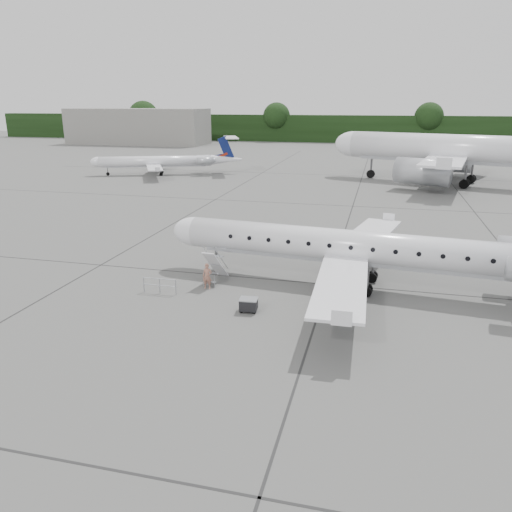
% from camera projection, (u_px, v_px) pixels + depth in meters
% --- Properties ---
extents(ground, '(320.00, 320.00, 0.00)m').
position_uv_depth(ground, '(379.00, 320.00, 28.22)').
color(ground, '#62625F').
rests_on(ground, ground).
extents(treeline, '(260.00, 4.00, 8.00)m').
position_uv_depth(treeline, '(386.00, 130.00, 147.53)').
color(treeline, black).
rests_on(treeline, ground).
extents(terminal_building, '(40.00, 14.00, 10.00)m').
position_uv_depth(terminal_building, '(138.00, 126.00, 144.90)').
color(terminal_building, slate).
rests_on(terminal_building, ground).
extents(main_regional_jet, '(31.77, 24.32, 7.63)m').
position_uv_depth(main_regional_jet, '(357.00, 231.00, 32.24)').
color(main_regional_jet, silver).
rests_on(main_regional_jet, ground).
extents(airstair, '(1.09, 2.49, 2.39)m').
position_uv_depth(airstair, '(216.00, 265.00, 33.84)').
color(airstair, silver).
rests_on(airstair, ground).
extents(passenger, '(0.66, 0.47, 1.71)m').
position_uv_depth(passenger, '(207.00, 276.00, 32.72)').
color(passenger, '#9C6755').
rests_on(passenger, ground).
extents(safety_railing, '(2.20, 0.12, 1.00)m').
position_uv_depth(safety_railing, '(160.00, 286.00, 31.97)').
color(safety_railing, '#92959A').
rests_on(safety_railing, ground).
extents(baggage_cart, '(1.07, 0.89, 0.87)m').
position_uv_depth(baggage_cart, '(249.00, 305.00, 29.21)').
color(baggage_cart, black).
rests_on(baggage_cart, ground).
extents(bg_narrowbody, '(47.57, 40.22, 14.57)m').
position_uv_depth(bg_narrowbody, '(459.00, 134.00, 72.29)').
color(bg_narrowbody, silver).
rests_on(bg_narrowbody, ground).
extents(bg_regional_left, '(28.39, 24.52, 6.26)m').
position_uv_depth(bg_regional_left, '(155.00, 156.00, 83.51)').
color(bg_regional_left, silver).
rests_on(bg_regional_left, ground).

